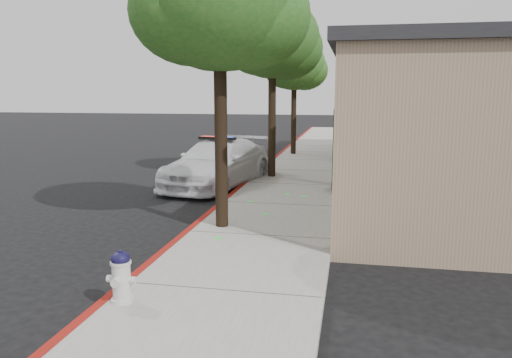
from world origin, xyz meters
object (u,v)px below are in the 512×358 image
object	(u,v)px
street_tree_mid	(273,42)
street_tree_far	(295,67)
police_car	(218,163)
fire_hydrant	(121,276)
clapboard_building	(441,120)
street_tree_near	(220,7)

from	to	relation	value
street_tree_mid	street_tree_far	world-z (taller)	street_tree_mid
police_car	street_tree_mid	bearing A→B (deg)	53.65
police_car	fire_hydrant	world-z (taller)	police_car
fire_hydrant	clapboard_building	bearing A→B (deg)	62.96
street_tree_far	street_tree_near	bearing A→B (deg)	-90.14
street_tree_mid	clapboard_building	bearing A→B (deg)	14.71
police_car	fire_hydrant	size ratio (longest dim) A/B	7.38
clapboard_building	fire_hydrant	size ratio (longest dim) A/B	27.10
clapboard_building	fire_hydrant	bearing A→B (deg)	-116.52
clapboard_building	street_tree_far	size ratio (longest dim) A/B	3.75
clapboard_building	street_tree_mid	size ratio (longest dim) A/B	3.37
clapboard_building	street_tree_far	distance (m)	8.13
street_tree_mid	street_tree_near	bearing A→B (deg)	-90.22
fire_hydrant	street_tree_far	bearing A→B (deg)	88.22
street_tree_mid	street_tree_far	size ratio (longest dim) A/B	1.11
clapboard_building	police_car	world-z (taller)	clapboard_building
fire_hydrant	street_tree_near	size ratio (longest dim) A/B	0.12
street_tree_mid	street_tree_far	bearing A→B (deg)	89.94
police_car	street_tree_far	bearing A→B (deg)	90.50
clapboard_building	street_tree_near	world-z (taller)	street_tree_near
street_tree_near	street_tree_mid	world-z (taller)	street_tree_near
street_tree_near	clapboard_building	bearing A→B (deg)	54.74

